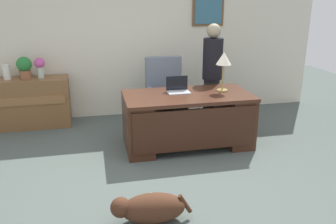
# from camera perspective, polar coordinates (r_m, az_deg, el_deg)

# --- Properties ---
(ground_plane) EXTENTS (12.00, 12.00, 0.00)m
(ground_plane) POSITION_cam_1_polar(r_m,az_deg,el_deg) (4.34, -1.47, -10.84)
(ground_plane) COLOR #4C5651
(back_wall) EXTENTS (7.00, 0.16, 2.70)m
(back_wall) POSITION_cam_1_polar(r_m,az_deg,el_deg) (6.40, -6.03, 11.52)
(back_wall) COLOR beige
(back_wall) RESTS_ON ground_plane
(desk) EXTENTS (1.82, 0.92, 0.78)m
(desk) POSITION_cam_1_polar(r_m,az_deg,el_deg) (5.09, 3.24, -1.03)
(desk) COLOR #422316
(desk) RESTS_ON ground_plane
(credenza) EXTENTS (1.32, 0.50, 0.82)m
(credenza) POSITION_cam_1_polar(r_m,az_deg,el_deg) (6.30, -21.69, 1.40)
(credenza) COLOR brown
(credenza) RESTS_ON ground_plane
(armchair) EXTENTS (0.60, 0.59, 1.15)m
(armchair) POSITION_cam_1_polar(r_m,az_deg,el_deg) (5.84, -0.45, 2.45)
(armchair) COLOR slate
(armchair) RESTS_ON ground_plane
(person_standing) EXTENTS (0.32, 0.32, 1.70)m
(person_standing) POSITION_cam_1_polar(r_m,az_deg,el_deg) (5.80, 7.17, 5.99)
(person_standing) COLOR #262323
(person_standing) RESTS_ON ground_plane
(dog_lying) EXTENTS (0.81, 0.34, 0.30)m
(dog_lying) POSITION_cam_1_polar(r_m,az_deg,el_deg) (3.55, -3.02, -15.33)
(dog_lying) COLOR #472819
(dog_lying) RESTS_ON ground_plane
(laptop) EXTENTS (0.32, 0.22, 0.22)m
(laptop) POSITION_cam_1_polar(r_m,az_deg,el_deg) (5.10, 1.60, 3.88)
(laptop) COLOR #B2B5BA
(laptop) RESTS_ON desk
(desk_lamp) EXTENTS (0.22, 0.22, 0.57)m
(desk_lamp) POSITION_cam_1_polar(r_m,az_deg,el_deg) (5.13, 9.05, 8.21)
(desk_lamp) COLOR #9E8447
(desk_lamp) RESTS_ON desk
(vase_with_flowers) EXTENTS (0.17, 0.17, 0.34)m
(vase_with_flowers) POSITION_cam_1_polar(r_m,az_deg,el_deg) (6.12, -20.14, 7.09)
(vase_with_flowers) COLOR #B3C3B6
(vase_with_flowers) RESTS_ON credenza
(vase_empty) EXTENTS (0.12, 0.12, 0.25)m
(vase_empty) POSITION_cam_1_polar(r_m,az_deg,el_deg) (6.23, -24.76, 5.92)
(vase_empty) COLOR silver
(vase_empty) RESTS_ON credenza
(potted_plant) EXTENTS (0.24, 0.24, 0.36)m
(potted_plant) POSITION_cam_1_polar(r_m,az_deg,el_deg) (6.16, -22.33, 6.82)
(potted_plant) COLOR brown
(potted_plant) RESTS_ON credenza
(dog_toy_plush) EXTENTS (0.11, 0.17, 0.05)m
(dog_toy_plush) POSITION_cam_1_polar(r_m,az_deg,el_deg) (3.97, -2.25, -13.53)
(dog_toy_plush) COLOR beige
(dog_toy_plush) RESTS_ON ground_plane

